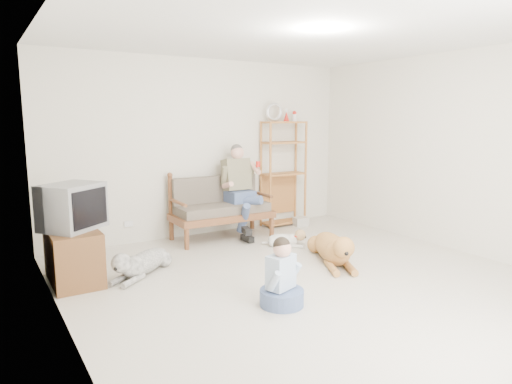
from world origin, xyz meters
TOP-DOWN VIEW (x-y plane):
  - floor at (0.00, 0.00)m, footprint 5.50×5.50m
  - ceiling at (0.00, 0.00)m, footprint 5.50×5.50m
  - wall_back at (0.00, 2.75)m, footprint 5.00×0.00m
  - wall_left at (-2.50, 0.00)m, footprint 0.00×5.50m
  - wall_right at (2.50, 0.00)m, footprint 0.00×5.50m
  - loveseat at (0.05, 2.38)m, footprint 1.52×0.73m
  - man at (0.34, 2.20)m, footprint 0.54×0.77m
  - etagere at (1.35, 2.55)m, footprint 0.78×0.34m
  - book_stack at (1.56, 2.32)m, footprint 0.25×0.19m
  - tv_stand at (-2.23, 1.54)m, footprint 0.50×0.90m
  - crt_tv at (-2.20, 1.53)m, footprint 0.77×0.75m
  - wall_outlet at (-1.25, 2.73)m, footprint 0.12×0.02m
  - golden_retriever at (0.70, 0.52)m, footprint 0.78×1.37m
  - shaggy_dog at (-1.53, 1.35)m, footprint 0.97×0.85m
  - terrier at (0.64, 1.42)m, footprint 0.52×0.52m
  - child at (-0.63, -0.23)m, footprint 0.43×0.43m

SIDE VIEW (x-z plane):
  - floor at x=0.00m, z-range 0.00..0.00m
  - book_stack at x=1.56m, z-range 0.00..0.15m
  - terrier at x=0.64m, z-range -0.02..0.23m
  - shaggy_dog at x=-1.53m, z-range -0.04..0.33m
  - golden_retriever at x=0.70m, z-range -0.04..0.41m
  - child at x=-0.63m, z-range -0.10..0.59m
  - wall_outlet at x=-1.25m, z-range 0.26..0.34m
  - tv_stand at x=-2.23m, z-range 0.00..0.60m
  - loveseat at x=0.05m, z-range 0.01..0.96m
  - man at x=0.34m, z-range 0.03..1.27m
  - crt_tv at x=-2.20m, z-range 0.60..1.10m
  - etagere at x=1.35m, z-range -0.13..1.93m
  - wall_left at x=-2.50m, z-range -1.40..4.10m
  - wall_right at x=2.50m, z-range -1.40..4.10m
  - wall_back at x=0.00m, z-range -1.15..3.85m
  - ceiling at x=0.00m, z-range 2.70..2.70m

